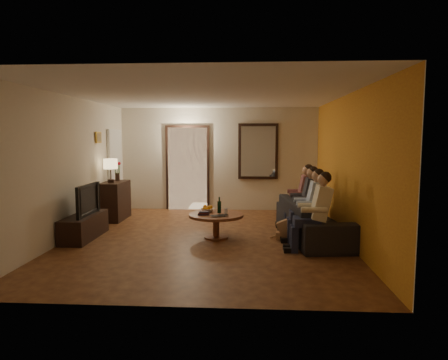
# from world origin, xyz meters

# --- Properties ---
(floor) EXTENTS (5.00, 6.00, 0.01)m
(floor) POSITION_xyz_m (0.00, 0.00, 0.00)
(floor) COLOR #462212
(floor) RESTS_ON ground
(ceiling) EXTENTS (5.00, 6.00, 0.01)m
(ceiling) POSITION_xyz_m (0.00, 0.00, 2.60)
(ceiling) COLOR white
(ceiling) RESTS_ON back_wall
(back_wall) EXTENTS (5.00, 0.02, 2.60)m
(back_wall) POSITION_xyz_m (0.00, 3.00, 1.30)
(back_wall) COLOR beige
(back_wall) RESTS_ON floor
(front_wall) EXTENTS (5.00, 0.02, 2.60)m
(front_wall) POSITION_xyz_m (0.00, -3.00, 1.30)
(front_wall) COLOR beige
(front_wall) RESTS_ON floor
(left_wall) EXTENTS (0.02, 6.00, 2.60)m
(left_wall) POSITION_xyz_m (-2.50, 0.00, 1.30)
(left_wall) COLOR beige
(left_wall) RESTS_ON floor
(right_wall) EXTENTS (0.02, 6.00, 2.60)m
(right_wall) POSITION_xyz_m (2.50, 0.00, 1.30)
(right_wall) COLOR beige
(right_wall) RESTS_ON floor
(orange_accent) EXTENTS (0.01, 6.00, 2.60)m
(orange_accent) POSITION_xyz_m (2.49, 0.00, 1.30)
(orange_accent) COLOR orange
(orange_accent) RESTS_ON right_wall
(kitchen_doorway) EXTENTS (1.00, 0.06, 2.10)m
(kitchen_doorway) POSITION_xyz_m (-0.80, 2.98, 1.05)
(kitchen_doorway) COLOR #FFE0A5
(kitchen_doorway) RESTS_ON floor
(door_trim) EXTENTS (1.12, 0.04, 2.22)m
(door_trim) POSITION_xyz_m (-0.80, 2.97, 1.05)
(door_trim) COLOR black
(door_trim) RESTS_ON floor
(fridge_glimpse) EXTENTS (0.45, 0.03, 1.70)m
(fridge_glimpse) POSITION_xyz_m (-0.55, 2.98, 0.90)
(fridge_glimpse) COLOR silver
(fridge_glimpse) RESTS_ON floor
(mirror_frame) EXTENTS (1.00, 0.05, 1.40)m
(mirror_frame) POSITION_xyz_m (1.00, 2.96, 1.50)
(mirror_frame) COLOR black
(mirror_frame) RESTS_ON back_wall
(mirror_glass) EXTENTS (0.86, 0.02, 1.26)m
(mirror_glass) POSITION_xyz_m (1.00, 2.93, 1.50)
(mirror_glass) COLOR white
(mirror_glass) RESTS_ON back_wall
(white_door) EXTENTS (0.06, 0.85, 2.04)m
(white_door) POSITION_xyz_m (-2.46, 2.30, 1.02)
(white_door) COLOR white
(white_door) RESTS_ON floor
(framed_art) EXTENTS (0.03, 0.28, 0.24)m
(framed_art) POSITION_xyz_m (-2.47, 1.30, 1.85)
(framed_art) COLOR #B28C33
(framed_art) RESTS_ON left_wall
(art_canvas) EXTENTS (0.01, 0.22, 0.18)m
(art_canvas) POSITION_xyz_m (-2.46, 1.30, 1.85)
(art_canvas) COLOR brown
(art_canvas) RESTS_ON left_wall
(dresser) EXTENTS (0.45, 0.96, 0.86)m
(dresser) POSITION_xyz_m (-2.25, 1.60, 0.43)
(dresser) COLOR black
(dresser) RESTS_ON floor
(table_lamp) EXTENTS (0.30, 0.30, 0.54)m
(table_lamp) POSITION_xyz_m (-2.25, 1.38, 1.13)
(table_lamp) COLOR beige
(table_lamp) RESTS_ON dresser
(flower_vase) EXTENTS (0.14, 0.14, 0.44)m
(flower_vase) POSITION_xyz_m (-2.25, 1.82, 1.08)
(flower_vase) COLOR #B31323
(flower_vase) RESTS_ON dresser
(tv_stand) EXTENTS (0.45, 1.30, 0.43)m
(tv_stand) POSITION_xyz_m (-2.25, -0.12, 0.22)
(tv_stand) COLOR black
(tv_stand) RESTS_ON floor
(tv) EXTENTS (0.99, 0.13, 0.57)m
(tv) POSITION_xyz_m (-2.25, -0.12, 0.72)
(tv) COLOR black
(tv) RESTS_ON tv_stand
(sofa) EXTENTS (2.50, 1.21, 0.70)m
(sofa) POSITION_xyz_m (1.96, 0.16, 0.35)
(sofa) COLOR black
(sofa) RESTS_ON floor
(person_a) EXTENTS (0.60, 0.40, 1.20)m
(person_a) POSITION_xyz_m (1.86, -0.74, 0.60)
(person_a) COLOR tan
(person_a) RESTS_ON sofa
(person_b) EXTENTS (0.60, 0.40, 1.20)m
(person_b) POSITION_xyz_m (1.86, -0.14, 0.60)
(person_b) COLOR tan
(person_b) RESTS_ON sofa
(person_c) EXTENTS (0.60, 0.40, 1.20)m
(person_c) POSITION_xyz_m (1.86, 0.46, 0.60)
(person_c) COLOR tan
(person_c) RESTS_ON sofa
(person_d) EXTENTS (0.60, 0.40, 1.20)m
(person_d) POSITION_xyz_m (1.86, 1.06, 0.60)
(person_d) COLOR tan
(person_d) RESTS_ON sofa
(dog) EXTENTS (0.59, 0.33, 0.56)m
(dog) POSITION_xyz_m (1.51, -0.04, 0.28)
(dog) COLOR #997547
(dog) RESTS_ON floor
(coffee_table) EXTENTS (1.01, 1.01, 0.45)m
(coffee_table) POSITION_xyz_m (0.17, 0.04, 0.23)
(coffee_table) COLOR brown
(coffee_table) RESTS_ON floor
(bowl) EXTENTS (0.26, 0.26, 0.06)m
(bowl) POSITION_xyz_m (-0.01, 0.26, 0.48)
(bowl) COLOR white
(bowl) RESTS_ON coffee_table
(oranges) EXTENTS (0.20, 0.20, 0.08)m
(oranges) POSITION_xyz_m (-0.01, 0.26, 0.55)
(oranges) COLOR orange
(oranges) RESTS_ON bowl
(wine_bottle) EXTENTS (0.07, 0.07, 0.31)m
(wine_bottle) POSITION_xyz_m (0.22, 0.14, 0.60)
(wine_bottle) COLOR black
(wine_bottle) RESTS_ON coffee_table
(wine_glass) EXTENTS (0.06, 0.06, 0.10)m
(wine_glass) POSITION_xyz_m (0.35, 0.09, 0.50)
(wine_glass) COLOR silver
(wine_glass) RESTS_ON coffee_table
(book_stack) EXTENTS (0.20, 0.15, 0.07)m
(book_stack) POSITION_xyz_m (-0.05, -0.06, 0.48)
(book_stack) COLOR black
(book_stack) RESTS_ON coffee_table
(laptop) EXTENTS (0.39, 0.34, 0.03)m
(laptop) POSITION_xyz_m (0.27, -0.24, 0.46)
(laptop) COLOR black
(laptop) RESTS_ON coffee_table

